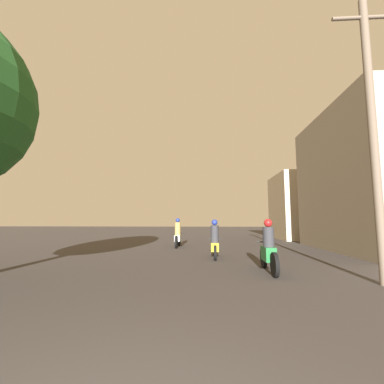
% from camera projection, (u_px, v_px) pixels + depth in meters
% --- Properties ---
extents(motorcycle_green, '(0.60, 2.06, 1.55)m').
position_uv_depth(motorcycle_green, '(268.00, 251.00, 7.53)').
color(motorcycle_green, black).
rests_on(motorcycle_green, ground_plane).
extents(motorcycle_yellow, '(0.60, 1.82, 1.54)m').
position_uv_depth(motorcycle_yellow, '(215.00, 242.00, 10.35)').
color(motorcycle_yellow, black).
rests_on(motorcycle_yellow, ground_plane).
extents(motorcycle_white, '(0.60, 2.10, 1.63)m').
position_uv_depth(motorcycle_white, '(178.00, 236.00, 14.57)').
color(motorcycle_white, black).
rests_on(motorcycle_white, ground_plane).
extents(building_right_near, '(5.34, 7.80, 7.04)m').
position_uv_depth(building_right_near, '(379.00, 180.00, 12.84)').
color(building_right_near, gray).
rests_on(building_right_near, ground_plane).
extents(building_right_far, '(5.22, 5.29, 5.23)m').
position_uv_depth(building_right_far, '(308.00, 207.00, 20.98)').
color(building_right_far, beige).
rests_on(building_right_far, ground_plane).
extents(utility_pole_near, '(1.60, 0.20, 7.28)m').
position_uv_depth(utility_pole_near, '(372.00, 128.00, 6.38)').
color(utility_pole_near, '#6B5B4C').
rests_on(utility_pole_near, ground_plane).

